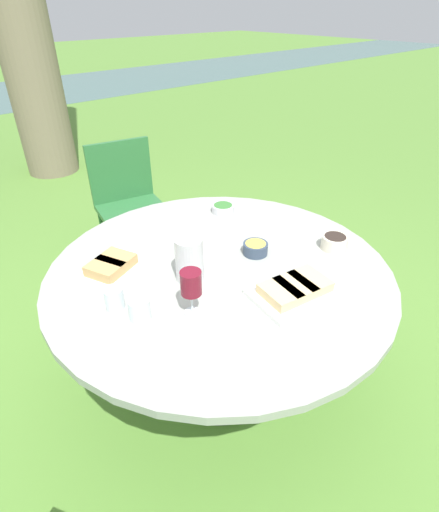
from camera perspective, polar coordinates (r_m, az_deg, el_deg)
name	(u,v)px	position (r m, az deg, el deg)	size (l,w,h in m)	color
ground_plane	(220,378)	(2.21, 0.00, -16.97)	(40.00, 40.00, 0.00)	#5B8C38
dining_table	(220,284)	(1.78, 0.00, -4.09)	(1.48, 1.48, 0.71)	#4C4C51
chair_near_left	(128,197)	(2.88, -12.91, 8.19)	(0.52, 0.51, 0.89)	#2D6B38
water_pitcher	(189,259)	(1.62, -4.33, -0.43)	(0.12, 0.11, 0.19)	silver
wine_glass	(191,284)	(1.41, -4.09, -4.02)	(0.08, 0.08, 0.18)	silver
platter_bread_main	(295,290)	(1.58, 10.72, -4.80)	(0.37, 0.29, 0.06)	white
platter_charcuterie	(114,266)	(1.75, -14.78, -1.36)	(0.38, 0.32, 0.06)	white
bowl_fries	(255,248)	(1.82, 5.15, 1.18)	(0.11, 0.11, 0.05)	#334256
bowl_salad	(223,208)	(2.19, 0.50, 6.88)	(0.12, 0.12, 0.04)	silver
bowl_olives	(334,242)	(1.92, 16.10, 2.00)	(0.12, 0.12, 0.06)	beige
cup_water_near	(114,298)	(1.54, -14.79, -5.87)	(0.07, 0.07, 0.09)	silver
cup_water_far	(139,309)	(1.47, -11.37, -7.43)	(0.08, 0.08, 0.08)	silver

